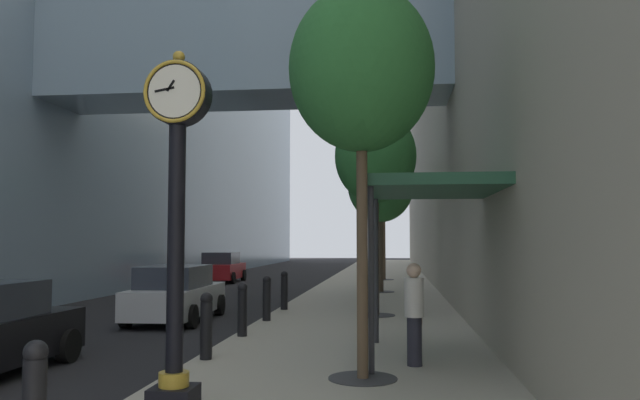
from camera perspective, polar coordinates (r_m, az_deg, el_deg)
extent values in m
plane|color=black|center=(29.12, -0.67, -8.36)|extent=(110.00, 110.00, 0.00)
cube|color=#ADA593|center=(31.88, 5.13, -7.82)|extent=(5.67, 80.00, 0.14)
cube|color=#849EB2|center=(22.39, -6.73, 13.37)|extent=(14.54, 3.20, 3.47)
cube|color=gray|center=(23.01, -6.69, 17.78)|extent=(14.54, 3.40, 0.24)
cube|color=black|center=(8.43, -13.32, -17.51)|extent=(0.55, 0.55, 0.35)
cylinder|color=gold|center=(8.37, -13.29, -15.74)|extent=(0.39, 0.38, 0.18)
cylinder|color=black|center=(8.18, -13.11, -4.25)|extent=(0.22, 0.22, 3.15)
cylinder|color=black|center=(8.40, -12.91, 9.49)|extent=(0.84, 0.28, 0.84)
torus|color=gold|center=(8.26, -13.27, 9.73)|extent=(0.82, 0.05, 0.82)
cylinder|color=silver|center=(8.27, -13.26, 9.72)|extent=(0.69, 0.01, 0.69)
cylinder|color=silver|center=(8.54, -12.57, 9.27)|extent=(0.69, 0.01, 0.69)
sphere|color=gold|center=(8.53, -12.86, 12.71)|extent=(0.16, 0.16, 0.16)
cube|color=black|center=(8.29, -13.58, 10.18)|extent=(0.12, 0.01, 0.16)
cube|color=black|center=(8.31, -14.12, 9.83)|extent=(0.26, 0.01, 0.08)
sphere|color=black|center=(6.78, -24.69, -12.59)|extent=(0.24, 0.24, 0.24)
cylinder|color=black|center=(11.93, -10.43, -11.73)|extent=(0.22, 0.22, 1.05)
sphere|color=black|center=(11.87, -10.39, -8.92)|extent=(0.24, 0.24, 0.24)
cylinder|color=black|center=(14.60, -7.16, -10.29)|extent=(0.22, 0.22, 1.05)
sphere|color=black|center=(14.55, -7.14, -7.99)|extent=(0.24, 0.24, 0.24)
cylinder|color=black|center=(17.30, -4.93, -9.28)|extent=(0.22, 0.22, 1.05)
sphere|color=black|center=(17.26, -4.92, -7.34)|extent=(0.24, 0.24, 0.24)
cylinder|color=black|center=(20.03, -3.31, -8.53)|extent=(0.22, 0.22, 1.05)
sphere|color=black|center=(19.99, -3.30, -6.85)|extent=(0.24, 0.24, 0.24)
cylinder|color=#333335|center=(10.25, 3.96, -16.05)|extent=(1.10, 1.10, 0.02)
cylinder|color=brown|center=(10.01, 3.90, -4.53)|extent=(0.18, 0.18, 4.11)
ellipsoid|color=#2D7033|center=(10.40, 3.83, 11.95)|extent=(2.39, 2.39, 2.74)
cylinder|color=#333335|center=(18.55, 5.21, -10.50)|extent=(1.10, 1.10, 0.02)
cylinder|color=#4C3D2D|center=(18.42, 5.18, -4.65)|extent=(0.18, 0.18, 3.80)
ellipsoid|color=#2D7033|center=(18.59, 5.13, 4.04)|extent=(2.43, 2.43, 2.79)
cylinder|color=#333335|center=(26.92, 5.68, -8.39)|extent=(1.10, 1.10, 0.02)
cylinder|color=#4C3D2D|center=(26.84, 5.65, -4.62)|extent=(0.18, 0.18, 3.57)
ellipsoid|color=#387F3D|center=(26.95, 5.61, 1.49)|extent=(2.88, 2.88, 3.32)
cylinder|color=#333335|center=(35.32, 5.92, -7.29)|extent=(1.10, 1.10, 0.02)
cylinder|color=brown|center=(35.25, 5.89, -3.65)|extent=(0.18, 0.18, 4.50)
ellipsoid|color=#428438|center=(35.39, 5.86, 1.44)|extent=(2.36, 2.36, 2.71)
cylinder|color=#23232D|center=(11.28, 8.68, -12.73)|extent=(0.30, 0.30, 0.85)
cylinder|color=silver|center=(11.19, 8.64, -8.84)|extent=(0.40, 0.40, 0.69)
sphere|color=beige|center=(11.15, 8.62, -6.42)|extent=(0.26, 0.26, 0.26)
cube|color=brown|center=(11.44, 8.83, -10.67)|extent=(0.22, 0.16, 0.24)
cube|color=#235138|center=(11.99, 10.30, 1.12)|extent=(2.40, 3.60, 0.20)
cylinder|color=#333338|center=(10.35, 4.72, -7.03)|extent=(0.10, 0.10, 3.20)
cylinder|color=#333338|center=(13.54, 5.19, -6.25)|extent=(0.10, 0.10, 3.20)
cube|color=#B7BABF|center=(18.74, -13.05, -8.95)|extent=(1.94, 4.52, 0.77)
cube|color=#282D38|center=(18.48, -13.23, -6.89)|extent=(1.66, 2.55, 0.63)
cylinder|color=black|center=(20.48, -14.17, -9.29)|extent=(0.24, 0.65, 0.64)
cylinder|color=black|center=(19.97, -9.22, -9.50)|extent=(0.24, 0.65, 0.64)
cylinder|color=black|center=(17.65, -17.42, -10.14)|extent=(0.24, 0.65, 0.64)
cylinder|color=black|center=(17.06, -11.73, -10.46)|extent=(0.24, 0.65, 0.64)
cylinder|color=black|center=(13.11, -22.15, -12.32)|extent=(0.22, 0.64, 0.64)
cube|color=#AD191E|center=(35.53, -9.00, -6.47)|extent=(1.97, 4.11, 0.81)
cube|color=#282D38|center=(35.31, -9.06, -5.31)|extent=(1.70, 2.32, 0.67)
cylinder|color=black|center=(37.12, -9.88, -6.82)|extent=(0.24, 0.65, 0.64)
cylinder|color=black|center=(36.68, -7.05, -6.88)|extent=(0.24, 0.65, 0.64)
cylinder|color=black|center=(34.46, -11.08, -7.04)|extent=(0.24, 0.65, 0.64)
cylinder|color=black|center=(33.99, -8.04, -7.12)|extent=(0.24, 0.65, 0.64)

